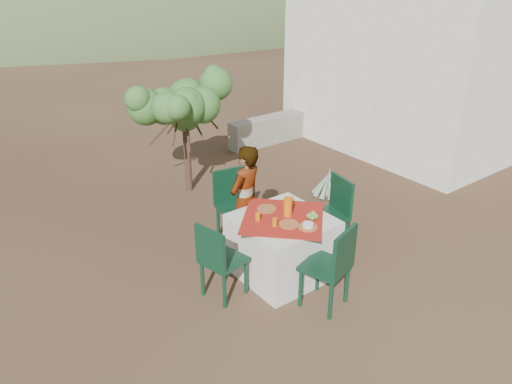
# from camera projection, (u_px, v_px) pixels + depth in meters

# --- Properties ---
(ground) EXTENTS (160.00, 160.00, 0.00)m
(ground) POSITION_uv_depth(u_px,v_px,m) (235.00, 270.00, 6.19)
(ground) COLOR #331F17
(ground) RESTS_ON ground
(table) EXTENTS (1.30, 1.30, 0.76)m
(table) POSITION_uv_depth(u_px,v_px,m) (282.00, 246.00, 5.98)
(table) COLOR silver
(table) RESTS_ON ground
(chair_far) EXTENTS (0.51, 0.51, 0.97)m
(chair_far) POSITION_uv_depth(u_px,v_px,m) (233.00, 201.00, 6.69)
(chair_far) COLOR black
(chair_far) RESTS_ON ground
(chair_near) EXTENTS (0.57, 0.57, 1.00)m
(chair_near) POSITION_uv_depth(u_px,v_px,m) (333.00, 264.00, 5.31)
(chair_near) COLOR black
(chair_near) RESTS_ON ground
(chair_left) EXTENTS (0.51, 0.51, 0.93)m
(chair_left) POSITION_uv_depth(u_px,v_px,m) (218.00, 259.00, 5.47)
(chair_left) COLOR black
(chair_left) RESTS_ON ground
(chair_right) EXTENTS (0.53, 0.53, 0.99)m
(chair_right) POSITION_uv_depth(u_px,v_px,m) (333.00, 210.00, 6.44)
(chair_right) COLOR black
(chair_right) RESTS_ON ground
(person) EXTENTS (0.62, 0.50, 1.46)m
(person) POSITION_uv_depth(u_px,v_px,m) (245.00, 200.00, 6.29)
(person) COLOR #8C6651
(person) RESTS_ON ground
(shrub_tree) EXTENTS (1.46, 1.44, 1.72)m
(shrub_tree) POSITION_uv_depth(u_px,v_px,m) (186.00, 109.00, 7.77)
(shrub_tree) COLOR #4A3025
(shrub_tree) RESTS_ON ground
(agave) EXTENTS (0.52, 0.53, 0.56)m
(agave) POSITION_uv_depth(u_px,v_px,m) (329.00, 184.00, 8.03)
(agave) COLOR gray
(agave) RESTS_ON ground
(guesthouse) EXTENTS (3.20, 4.20, 3.00)m
(guesthouse) POSITION_uv_depth(u_px,v_px,m) (414.00, 68.00, 9.88)
(guesthouse) COLOR white
(guesthouse) RESTS_ON ground
(stone_wall) EXTENTS (2.60, 0.35, 0.55)m
(stone_wall) POSITION_uv_depth(u_px,v_px,m) (284.00, 126.00, 10.48)
(stone_wall) COLOR gray
(stone_wall) RESTS_ON ground
(hill_near_right) EXTENTS (48.00, 48.00, 20.00)m
(hill_near_right) POSITION_uv_depth(u_px,v_px,m) (98.00, 5.00, 38.68)
(hill_near_right) COLOR #405731
(hill_near_right) RESTS_ON ground
(plate_far) EXTENTS (0.24, 0.24, 0.01)m
(plate_far) POSITION_uv_depth(u_px,v_px,m) (267.00, 209.00, 6.00)
(plate_far) COLOR brown
(plate_far) RESTS_ON table
(plate_near) EXTENTS (0.23, 0.23, 0.01)m
(plate_near) POSITION_uv_depth(u_px,v_px,m) (289.00, 224.00, 5.66)
(plate_near) COLOR brown
(plate_near) RESTS_ON table
(glass_far) EXTENTS (0.06, 0.06, 0.10)m
(glass_far) POSITION_uv_depth(u_px,v_px,m) (258.00, 217.00, 5.73)
(glass_far) COLOR orange
(glass_far) RESTS_ON table
(glass_near) EXTENTS (0.06, 0.06, 0.09)m
(glass_near) POSITION_uv_depth(u_px,v_px,m) (275.00, 222.00, 5.62)
(glass_near) COLOR orange
(glass_near) RESTS_ON table
(juice_pitcher) EXTENTS (0.10, 0.10, 0.23)m
(juice_pitcher) POSITION_uv_depth(u_px,v_px,m) (288.00, 207.00, 5.81)
(juice_pitcher) COLOR orange
(juice_pitcher) RESTS_ON table
(bowl_plate) EXTENTS (0.22, 0.22, 0.01)m
(bowl_plate) POSITION_uv_depth(u_px,v_px,m) (308.00, 227.00, 5.60)
(bowl_plate) COLOR brown
(bowl_plate) RESTS_ON table
(white_bowl) EXTENTS (0.12, 0.12, 0.04)m
(white_bowl) POSITION_uv_depth(u_px,v_px,m) (308.00, 225.00, 5.59)
(white_bowl) COLOR silver
(white_bowl) RESTS_ON bowl_plate
(jar_left) EXTENTS (0.06, 0.06, 0.10)m
(jar_left) POSITION_uv_depth(u_px,v_px,m) (291.00, 203.00, 6.06)
(jar_left) COLOR #CE6224
(jar_left) RESTS_ON table
(jar_right) EXTENTS (0.06, 0.06, 0.09)m
(jar_right) POSITION_uv_depth(u_px,v_px,m) (291.00, 200.00, 6.12)
(jar_right) COLOR #CE6224
(jar_right) RESTS_ON table
(napkin_holder) EXTENTS (0.07, 0.06, 0.08)m
(napkin_holder) POSITION_uv_depth(u_px,v_px,m) (288.00, 206.00, 6.00)
(napkin_holder) COLOR silver
(napkin_holder) RESTS_ON table
(fruit_cluster) EXTENTS (0.14, 0.13, 0.07)m
(fruit_cluster) POSITION_uv_depth(u_px,v_px,m) (312.00, 216.00, 5.78)
(fruit_cluster) COLOR olive
(fruit_cluster) RESTS_ON table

